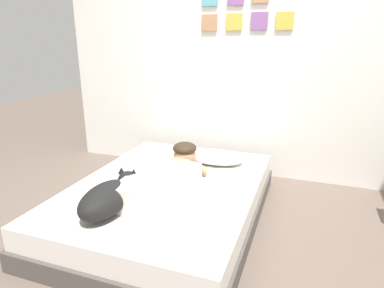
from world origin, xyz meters
name	(u,v)px	position (x,y,z in m)	size (l,w,h in m)	color
ground_plane	(201,239)	(0.00, 0.00, 0.00)	(11.97, 11.97, 0.00)	#66564C
back_wall	(246,54)	(0.00, 1.41, 1.25)	(3.99, 0.12, 2.50)	silver
bed	(168,201)	(-0.35, 0.20, 0.15)	(1.41, 1.94, 0.30)	#4C4742
pillow	(216,157)	(-0.11, 0.77, 0.36)	(0.52, 0.32, 0.11)	white
person_lying	(167,177)	(-0.30, 0.09, 0.41)	(0.43, 0.92, 0.27)	silver
dog	(109,197)	(-0.53, -0.34, 0.41)	(0.26, 0.57, 0.21)	black
coffee_cup	(193,168)	(-0.24, 0.49, 0.34)	(0.12, 0.09, 0.07)	teal
cell_phone	(188,179)	(-0.22, 0.33, 0.31)	(0.07, 0.14, 0.01)	black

